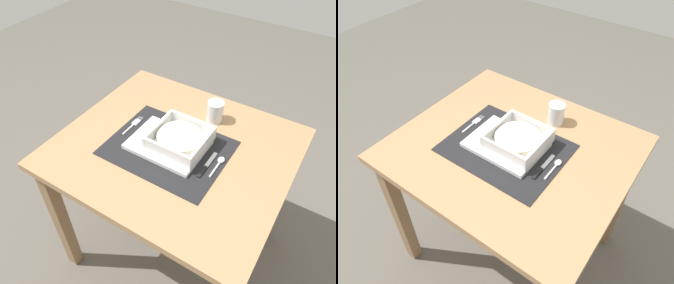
% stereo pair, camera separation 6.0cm
% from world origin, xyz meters
% --- Properties ---
extents(ground_plane, '(6.00, 6.00, 0.00)m').
position_xyz_m(ground_plane, '(0.00, 0.00, 0.00)').
color(ground_plane, '#59544C').
extents(dining_table, '(0.85, 0.75, 0.72)m').
position_xyz_m(dining_table, '(0.00, 0.00, 0.61)').
color(dining_table, '#A37A51').
rests_on(dining_table, ground).
extents(placemat, '(0.43, 0.34, 0.00)m').
position_xyz_m(placemat, '(-0.02, -0.02, 0.72)').
color(placemat, black).
rests_on(placemat, dining_table).
extents(serving_plate, '(0.27, 0.20, 0.02)m').
position_xyz_m(serving_plate, '(-0.02, -0.02, 0.73)').
color(serving_plate, white).
rests_on(serving_plate, placemat).
extents(porridge_bowl, '(0.20, 0.20, 0.06)m').
position_xyz_m(porridge_bowl, '(0.02, 0.00, 0.76)').
color(porridge_bowl, white).
rests_on(porridge_bowl, serving_plate).
extents(fork, '(0.02, 0.13, 0.00)m').
position_xyz_m(fork, '(-0.20, 0.01, 0.72)').
color(fork, silver).
rests_on(fork, placemat).
extents(spoon, '(0.02, 0.11, 0.01)m').
position_xyz_m(spoon, '(0.18, 0.01, 0.73)').
color(spoon, silver).
rests_on(spoon, placemat).
extents(butter_knife, '(0.01, 0.14, 0.01)m').
position_xyz_m(butter_knife, '(0.15, -0.03, 0.72)').
color(butter_knife, black).
rests_on(butter_knife, placemat).
extents(drinking_glass, '(0.07, 0.07, 0.09)m').
position_xyz_m(drinking_glass, '(0.06, 0.21, 0.76)').
color(drinking_glass, white).
rests_on(drinking_glass, dining_table).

